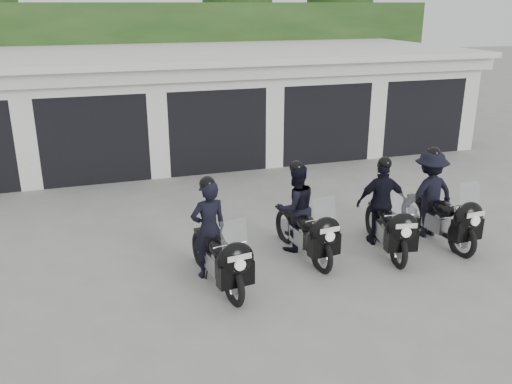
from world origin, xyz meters
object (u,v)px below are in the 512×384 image
object	(u,v)px
police_bike_a	(216,243)
police_bike_b	(300,215)
police_bike_d	(434,200)
police_bike_c	(385,210)

from	to	relation	value
police_bike_a	police_bike_b	size ratio (longest dim) A/B	1.02
police_bike_a	police_bike_d	bearing A→B (deg)	-2.50
police_bike_a	police_bike_c	world-z (taller)	police_bike_a
police_bike_a	police_bike_d	distance (m)	4.38
police_bike_a	police_bike_b	xyz separation A→B (m)	(1.70, 0.64, 0.03)
police_bike_b	police_bike_c	distance (m)	1.58
police_bike_a	police_bike_d	xyz separation A→B (m)	(4.35, 0.47, 0.07)
police_bike_c	police_bike_d	bearing A→B (deg)	13.93
police_bike_b	police_bike_d	bearing A→B (deg)	-10.21
police_bike_b	police_bike_c	size ratio (longest dim) A/B	1.01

